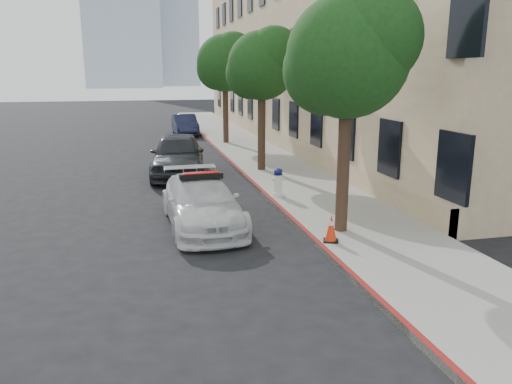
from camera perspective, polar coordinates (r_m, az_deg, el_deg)
The scene contains 13 objects.
ground at distance 13.54m, azimuth -5.15°, elevation -3.28°, with size 120.00×120.00×0.00m, color black.
sidewalk at distance 23.78m, azimuth -0.08°, elevation 4.29°, with size 3.20×50.00×0.15m, color gray.
curb_strip at distance 23.48m, azimuth -3.75°, elevation 4.14°, with size 0.12×50.00×0.15m, color maroon.
building at distance 29.95m, azimuth 8.47°, elevation 15.52°, with size 8.00×36.00×10.00m, color tan.
tower_right at distance 149.33m, azimuth -9.79°, elevation 20.36°, with size 14.00×14.00×44.00m, color #9EA8B7.
tree_near at distance 11.82m, azimuth 10.62°, elevation 15.10°, with size 2.92×2.82×5.62m.
tree_mid at distance 19.41m, azimuth 0.75°, elevation 14.31°, with size 2.77×2.64×5.43m.
tree_far at distance 27.24m, azimuth -3.50°, elevation 14.55°, with size 3.10×3.00×5.81m.
police_car at distance 12.93m, azimuth -6.22°, elevation -1.16°, with size 1.95×4.46×1.43m.
parked_car_mid at distance 19.33m, azimuth -8.93°, elevation 4.23°, with size 1.95×4.84×1.65m, color #21242A.
parked_car_far at distance 32.17m, azimuth -8.13°, elevation 7.62°, with size 1.37×3.92×1.29m, color #151A36.
fire_hydrant at distance 15.46m, azimuth 2.53°, elevation 1.10°, with size 0.37×0.34×0.88m.
traffic_cone at distance 11.46m, azimuth 8.59°, elevation -4.09°, with size 0.43×0.43×0.64m.
Camera 1 is at (-1.81, -12.83, 3.92)m, focal length 35.00 mm.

